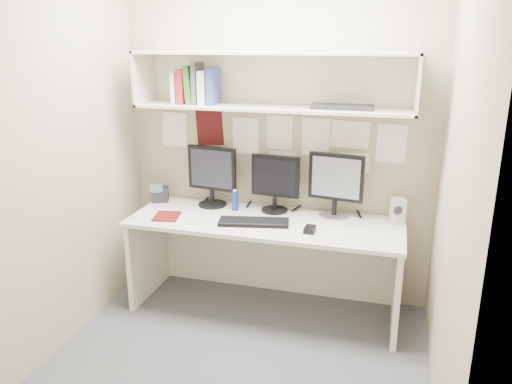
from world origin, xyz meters
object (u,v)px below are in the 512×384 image
(monitor_center, at_px, (275,181))
(desk_phone, at_px, (160,194))
(keyboard, at_px, (254,222))
(speaker, at_px, (398,211))
(maroon_notebook, at_px, (167,216))
(monitor_left, at_px, (212,174))
(monitor_right, at_px, (336,183))
(desk, at_px, (265,265))

(monitor_center, distance_m, desk_phone, 0.98)
(keyboard, height_order, speaker, speaker)
(maroon_notebook, xyz_separation_m, desk_phone, (-0.22, 0.34, 0.06))
(keyboard, bearing_deg, monitor_center, 65.05)
(keyboard, distance_m, maroon_notebook, 0.67)
(keyboard, bearing_deg, speaker, 5.67)
(monitor_left, height_order, keyboard, monitor_left)
(monitor_center, bearing_deg, monitor_right, 4.80)
(desk, distance_m, monitor_left, 0.82)
(monitor_left, relative_size, desk_phone, 2.95)
(monitor_center, bearing_deg, desk, -90.46)
(monitor_right, bearing_deg, maroon_notebook, -154.57)
(desk, relative_size, maroon_notebook, 9.12)
(speaker, xyz_separation_m, maroon_notebook, (-1.66, -0.34, -0.09))
(monitor_center, xyz_separation_m, monitor_right, (0.46, -0.00, 0.02))
(maroon_notebook, bearing_deg, monitor_right, 4.94)
(speaker, bearing_deg, monitor_right, 158.89)
(desk, height_order, speaker, speaker)
(keyboard, height_order, desk_phone, desk_phone)
(desk, height_order, desk_phone, desk_phone)
(speaker, bearing_deg, keyboard, 178.05)
(monitor_left, height_order, maroon_notebook, monitor_left)
(monitor_left, bearing_deg, desk, -15.87)
(monitor_left, distance_m, keyboard, 0.59)
(desk, height_order, maroon_notebook, maroon_notebook)
(speaker, bearing_deg, desk_phone, 161.31)
(monitor_left, relative_size, keyboard, 0.95)
(monitor_left, distance_m, desk_phone, 0.49)
(monitor_center, xyz_separation_m, keyboard, (-0.08, -0.32, -0.23))
(monitor_left, distance_m, monitor_right, 0.97)
(maroon_notebook, bearing_deg, desk_phone, 111.24)
(monitor_center, distance_m, monitor_right, 0.46)
(monitor_left, height_order, speaker, monitor_left)
(desk_phone, bearing_deg, keyboard, -39.40)
(monitor_right, xyz_separation_m, desk_phone, (-1.42, -0.03, -0.20))
(desk, relative_size, monitor_left, 4.20)
(monitor_left, relative_size, monitor_center, 1.09)
(desk, relative_size, speaker, 10.92)
(desk, bearing_deg, monitor_center, 84.73)
(desk, xyz_separation_m, monitor_center, (0.02, 0.22, 0.60))
(desk, xyz_separation_m, maroon_notebook, (-0.72, -0.14, 0.37))
(monitor_center, bearing_deg, maroon_notebook, -149.26)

